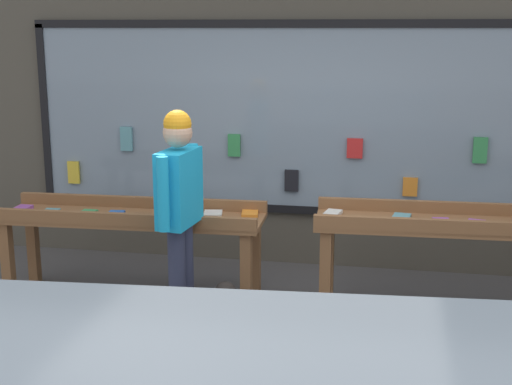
{
  "coord_description": "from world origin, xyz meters",
  "views": [
    {
      "loc": [
        0.84,
        -4.7,
        2.4
      ],
      "look_at": [
        -0.24,
        0.85,
        1.08
      ],
      "focal_mm": 50.0,
      "sensor_mm": 36.0,
      "label": 1
    }
  ],
  "objects_px": {
    "display_table_left": "(132,224)",
    "small_dog": "(212,305)",
    "person_browsing": "(179,200)",
    "display_table_right": "(461,234)"
  },
  "relations": [
    {
      "from": "display_table_right",
      "to": "small_dog",
      "type": "height_order",
      "value": "display_table_right"
    },
    {
      "from": "person_browsing",
      "to": "display_table_right",
      "type": "bearing_deg",
      "value": -71.75
    },
    {
      "from": "person_browsing",
      "to": "display_table_left",
      "type": "bearing_deg",
      "value": 57.34
    },
    {
      "from": "display_table_left",
      "to": "small_dog",
      "type": "xyz_separation_m",
      "value": [
        0.91,
        -0.73,
        -0.4
      ]
    },
    {
      "from": "person_browsing",
      "to": "small_dog",
      "type": "relative_size",
      "value": 3.12
    },
    {
      "from": "display_table_right",
      "to": "person_browsing",
      "type": "relative_size",
      "value": 1.33
    },
    {
      "from": "display_table_left",
      "to": "person_browsing",
      "type": "relative_size",
      "value": 1.33
    },
    {
      "from": "small_dog",
      "to": "person_browsing",
      "type": "bearing_deg",
      "value": 70.88
    },
    {
      "from": "person_browsing",
      "to": "small_dog",
      "type": "height_order",
      "value": "person_browsing"
    },
    {
      "from": "display_table_right",
      "to": "person_browsing",
      "type": "distance_m",
      "value": 2.29
    }
  ]
}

